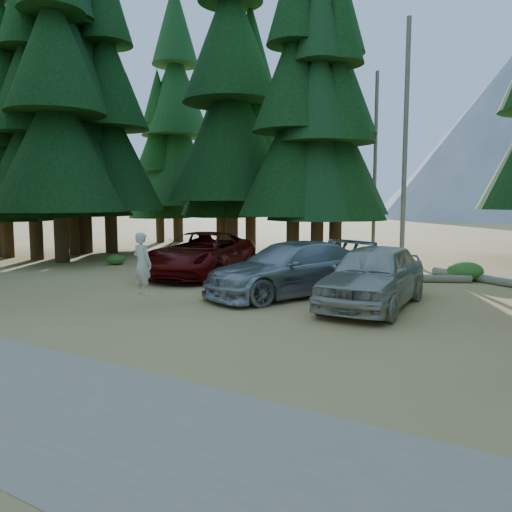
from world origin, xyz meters
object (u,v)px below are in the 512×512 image
at_px(red_pickup, 202,254).
at_px(log_mid, 472,277).
at_px(log_right, 408,278).
at_px(log_left, 252,262).
at_px(silver_minivan_right, 373,275).
at_px(silver_minivan_center, 290,269).
at_px(frisbee_player, 142,264).

bearing_deg(red_pickup, log_mid, 9.77).
xyz_separation_m(red_pickup, log_right, (7.70, 2.68, -0.74)).
relative_size(log_left, log_mid, 1.03).
relative_size(red_pickup, log_left, 1.66).
relative_size(silver_minivan_right, log_right, 1.17).
xyz_separation_m(red_pickup, log_left, (-0.01, 3.96, -0.75)).
height_order(red_pickup, log_right, red_pickup).
distance_m(silver_minivan_center, silver_minivan_right, 2.88).
height_order(silver_minivan_right, log_mid, silver_minivan_right).
xyz_separation_m(frisbee_player, log_mid, (7.34, 10.09, -1.12)).
relative_size(silver_minivan_center, frisbee_player, 3.15).
distance_m(silver_minivan_center, log_mid, 7.78).
xyz_separation_m(log_left, log_mid, (9.71, 0.29, 0.02)).
height_order(red_pickup, log_mid, red_pickup).
height_order(silver_minivan_center, frisbee_player, frisbee_player).
distance_m(silver_minivan_center, frisbee_player, 4.75).
xyz_separation_m(frisbee_player, log_left, (-2.37, 9.79, -1.13)).
bearing_deg(log_left, log_right, -10.99).
height_order(frisbee_player, log_right, frisbee_player).
xyz_separation_m(silver_minivan_right, frisbee_player, (-5.59, -3.56, 0.36)).
xyz_separation_m(red_pickup, log_mid, (9.70, 4.25, -0.73)).
distance_m(frisbee_player, log_mid, 12.53).
bearing_deg(log_mid, red_pickup, -124.16).
height_order(silver_minivan_center, log_left, silver_minivan_center).
height_order(silver_minivan_center, log_right, silver_minivan_center).
relative_size(frisbee_player, log_mid, 0.50).
xyz_separation_m(silver_minivan_center, log_mid, (4.62, 6.21, -0.71)).
bearing_deg(silver_minivan_right, log_left, 139.69).
bearing_deg(frisbee_player, log_mid, -121.66).
bearing_deg(silver_minivan_center, red_pickup, -176.63).
height_order(red_pickup, log_left, red_pickup).
relative_size(red_pickup, frisbee_player, 3.39).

